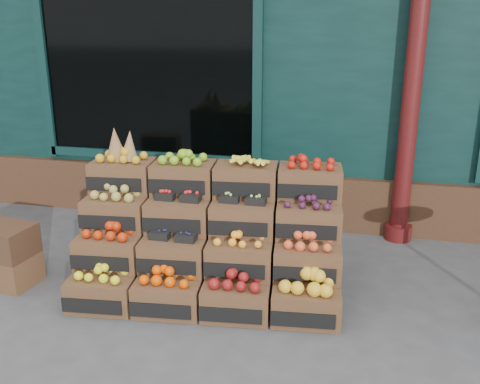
# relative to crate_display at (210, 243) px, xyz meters

# --- Properties ---
(ground) EXTENTS (60.00, 60.00, 0.00)m
(ground) POSITION_rel_crate_display_xyz_m (0.43, -0.58, -0.42)
(ground) COLOR #454548
(ground) RESTS_ON ground
(shop_facade) EXTENTS (12.00, 6.24, 4.80)m
(shop_facade) POSITION_rel_crate_display_xyz_m (0.43, 4.53, 1.98)
(shop_facade) COLOR black
(shop_facade) RESTS_ON ground
(crate_display) EXTENTS (2.26, 1.28, 1.35)m
(crate_display) POSITION_rel_crate_display_xyz_m (0.00, 0.00, 0.00)
(crate_display) COLOR #543721
(crate_display) RESTS_ON ground
(spare_crates) EXTENTS (0.58, 0.44, 0.54)m
(spare_crates) POSITION_rel_crate_display_xyz_m (-1.79, -0.34, -0.15)
(spare_crates) COLOR #543721
(spare_crates) RESTS_ON ground
(shopkeeper) EXTENTS (0.74, 0.57, 1.81)m
(shopkeeper) POSITION_rel_crate_display_xyz_m (-1.65, 2.40, 0.49)
(shopkeeper) COLOR #175119
(shopkeeper) RESTS_ON ground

